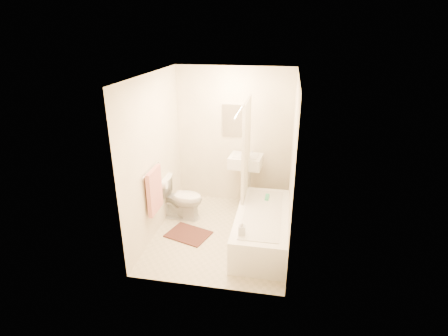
% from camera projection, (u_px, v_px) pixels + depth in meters
% --- Properties ---
extents(floor, '(2.40, 2.40, 0.00)m').
position_uv_depth(floor, '(221.00, 234.00, 5.41)').
color(floor, beige).
rests_on(floor, ground).
extents(ceiling, '(2.40, 2.40, 0.00)m').
position_uv_depth(ceiling, '(221.00, 75.00, 4.51)').
color(ceiling, white).
rests_on(ceiling, ground).
extents(wall_back, '(2.00, 0.02, 2.40)m').
position_uv_depth(wall_back, '(234.00, 137.00, 6.05)').
color(wall_back, beige).
rests_on(wall_back, ground).
extents(wall_left, '(0.02, 2.40, 2.40)m').
position_uv_depth(wall_left, '(154.00, 157.00, 5.12)').
color(wall_left, beige).
rests_on(wall_left, ground).
extents(wall_right, '(0.02, 2.40, 2.40)m').
position_uv_depth(wall_right, '(292.00, 166.00, 4.79)').
color(wall_right, beige).
rests_on(wall_right, ground).
extents(mirror, '(0.40, 0.03, 0.55)m').
position_uv_depth(mirror, '(234.00, 121.00, 5.92)').
color(mirror, white).
rests_on(mirror, wall_back).
extents(curtain_rod, '(0.03, 1.70, 0.03)m').
position_uv_depth(curtain_rod, '(244.00, 105.00, 4.70)').
color(curtain_rod, silver).
rests_on(curtain_rod, wall_back).
extents(shower_curtain, '(0.04, 0.80, 1.55)m').
position_uv_depth(shower_curtain, '(246.00, 150.00, 5.36)').
color(shower_curtain, silver).
rests_on(shower_curtain, curtain_rod).
extents(towel_bar, '(0.02, 0.60, 0.02)m').
position_uv_depth(towel_bar, '(151.00, 170.00, 4.93)').
color(towel_bar, silver).
rests_on(towel_bar, wall_left).
extents(towel, '(0.06, 0.45, 0.66)m').
position_uv_depth(towel, '(155.00, 191.00, 5.04)').
color(towel, '#CC7266').
rests_on(towel, towel_bar).
extents(toilet_paper, '(0.11, 0.12, 0.12)m').
position_uv_depth(toilet_paper, '(164.00, 185.00, 5.41)').
color(toilet_paper, white).
rests_on(toilet_paper, wall_left).
extents(toilet, '(0.74, 0.43, 0.71)m').
position_uv_depth(toilet, '(181.00, 198.00, 5.76)').
color(toilet, white).
rests_on(toilet, floor).
extents(sink, '(0.57, 0.47, 1.05)m').
position_uv_depth(sink, '(245.00, 179.00, 6.04)').
color(sink, white).
rests_on(sink, floor).
extents(bathtub, '(0.74, 1.70, 0.48)m').
position_uv_depth(bathtub, '(262.00, 227.00, 5.13)').
color(bathtub, white).
rests_on(bathtub, floor).
extents(bath_mat, '(0.73, 0.63, 0.02)m').
position_uv_depth(bath_mat, '(188.00, 234.00, 5.38)').
color(bath_mat, '#543325').
rests_on(bath_mat, floor).
extents(soap_bottle, '(0.09, 0.09, 0.19)m').
position_uv_depth(soap_bottle, '(242.00, 228.00, 4.49)').
color(soap_bottle, silver).
rests_on(soap_bottle, bathtub).
extents(scrub_brush, '(0.06, 0.20, 0.04)m').
position_uv_depth(scrub_brush, '(267.00, 197.00, 5.46)').
color(scrub_brush, '#3FB579').
rests_on(scrub_brush, bathtub).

